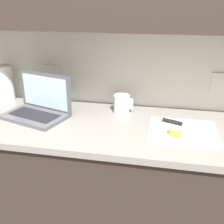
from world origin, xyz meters
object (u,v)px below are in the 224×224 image
object	(u,v)px
knife	(178,123)
measuring_cup	(122,104)
cutting_board	(183,131)
lemon_half_cut	(176,132)
paper_towel_roll	(5,84)
laptop	(39,106)

from	to	relation	value
knife	measuring_cup	xyz separation A→B (m)	(-0.33, 0.14, 0.04)
cutting_board	lemon_half_cut	world-z (taller)	lemon_half_cut
paper_towel_roll	knife	bearing A→B (deg)	-9.15
laptop	knife	size ratio (longest dim) A/B	1.62
lemon_half_cut	paper_towel_roll	xyz separation A→B (m)	(-1.11, 0.30, 0.09)
cutting_board	lemon_half_cut	xyz separation A→B (m)	(-0.04, -0.06, 0.02)
laptop	lemon_half_cut	size ratio (longest dim) A/B	6.25
laptop	cutting_board	xyz separation A→B (m)	(0.82, -0.05, -0.05)
knife	measuring_cup	size ratio (longest dim) A/B	2.18
cutting_board	paper_towel_roll	xyz separation A→B (m)	(-1.15, 0.24, 0.12)
laptop	lemon_half_cut	xyz separation A→B (m)	(0.79, -0.12, -0.03)
laptop	measuring_cup	size ratio (longest dim) A/B	3.54
paper_towel_roll	cutting_board	bearing A→B (deg)	-11.98
measuring_cup	lemon_half_cut	bearing A→B (deg)	-39.64
lemon_half_cut	laptop	bearing A→B (deg)	171.66
measuring_cup	paper_towel_roll	world-z (taller)	paper_towel_roll
cutting_board	measuring_cup	xyz separation A→B (m)	(-0.36, 0.20, 0.05)
cutting_board	measuring_cup	world-z (taller)	measuring_cup
laptop	lemon_half_cut	distance (m)	0.79
laptop	knife	distance (m)	0.80
knife	lemon_half_cut	size ratio (longest dim) A/B	3.85
cutting_board	measuring_cup	distance (m)	0.41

